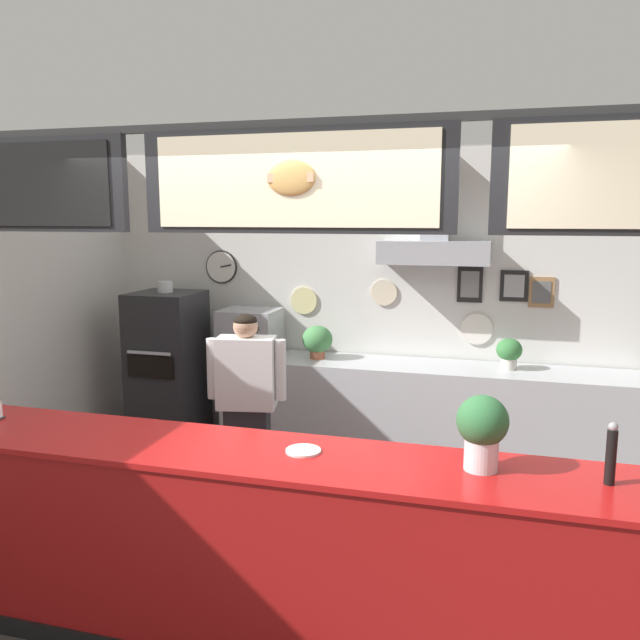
# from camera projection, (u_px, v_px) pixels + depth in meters

# --- Properties ---
(ground_plane) EXTENTS (6.67, 6.67, 0.00)m
(ground_plane) POSITION_uv_depth(u_px,v_px,m) (308.00, 600.00, 3.69)
(ground_plane) COLOR #3F3A38
(back_wall_assembly) EXTENTS (5.56, 2.96, 2.81)m
(back_wall_assembly) POSITION_uv_depth(u_px,v_px,m) (387.00, 294.00, 5.74)
(back_wall_assembly) COLOR gray
(back_wall_assembly) RESTS_ON ground_plane
(service_counter) EXTENTS (4.90, 0.63, 1.05)m
(service_counter) POSITION_uv_depth(u_px,v_px,m) (284.00, 553.00, 3.21)
(service_counter) COLOR maroon
(service_counter) RESTS_ON ground_plane
(back_prep_counter) EXTENTS (3.62, 0.62, 0.91)m
(back_prep_counter) POSITION_uv_depth(u_px,v_px,m) (423.00, 416.00, 5.63)
(back_prep_counter) COLOR #B7BABF
(back_prep_counter) RESTS_ON ground_plane
(pizza_oven) EXTENTS (0.60, 0.64, 1.60)m
(pizza_oven) POSITION_uv_depth(u_px,v_px,m) (168.00, 371.00, 5.99)
(pizza_oven) COLOR #232326
(pizza_oven) RESTS_ON ground_plane
(shop_worker) EXTENTS (0.56, 0.29, 1.52)m
(shop_worker) POSITION_uv_depth(u_px,v_px,m) (247.00, 411.00, 4.59)
(shop_worker) COLOR #232328
(shop_worker) RESTS_ON ground_plane
(espresso_machine) EXTENTS (0.52, 0.53, 0.43)m
(espresso_machine) POSITION_uv_depth(u_px,v_px,m) (250.00, 333.00, 5.92)
(espresso_machine) COLOR #A3A5AD
(espresso_machine) RESTS_ON back_prep_counter
(potted_basil) EXTENTS (0.28, 0.28, 0.30)m
(potted_basil) POSITION_uv_depth(u_px,v_px,m) (317.00, 340.00, 5.79)
(potted_basil) COLOR #9E563D
(potted_basil) RESTS_ON back_prep_counter
(potted_sage) EXTENTS (0.21, 0.21, 0.27)m
(potted_sage) POSITION_uv_depth(u_px,v_px,m) (509.00, 352.00, 5.38)
(potted_sage) COLOR beige
(potted_sage) RESTS_ON back_prep_counter
(condiment_plate) EXTENTS (0.18, 0.18, 0.01)m
(condiment_plate) POSITION_uv_depth(u_px,v_px,m) (303.00, 451.00, 3.15)
(condiment_plate) COLOR white
(condiment_plate) RESTS_ON service_counter
(basil_vase) EXTENTS (0.24, 0.24, 0.35)m
(basil_vase) POSITION_uv_depth(u_px,v_px,m) (482.00, 430.00, 2.90)
(basil_vase) COLOR silver
(basil_vase) RESTS_ON service_counter
(pepper_grinder) EXTENTS (0.05, 0.05, 0.28)m
(pepper_grinder) POSITION_uv_depth(u_px,v_px,m) (611.00, 454.00, 2.75)
(pepper_grinder) COLOR black
(pepper_grinder) RESTS_ON service_counter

